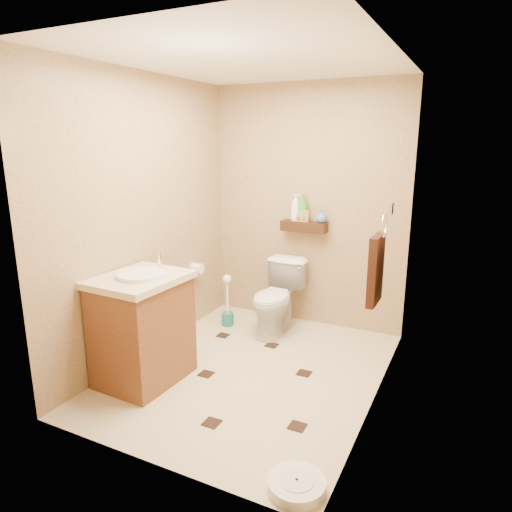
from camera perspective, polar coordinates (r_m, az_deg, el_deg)
The scene contains 20 objects.
ground at distance 3.88m, azimuth -0.62°, elevation -14.17°, with size 2.50×2.50×0.00m, color beige.
wall_back at distance 4.61m, azimuth 6.41°, elevation 6.06°, with size 2.00×0.04×2.40m, color tan.
wall_front at distance 2.46m, azimuth -13.99°, elevation -1.41°, with size 2.00×0.04×2.40m, color tan.
wall_left at distance 4.02m, azimuth -13.52°, elevation 4.58°, with size 0.04×2.50×2.40m, color tan.
wall_right at distance 3.16m, azimuth 15.71°, elevation 1.90°, with size 0.04×2.50×2.40m, color tan.
ceiling at distance 3.46m, azimuth -0.74°, elevation 23.42°, with size 2.00×2.50×0.02m, color white.
wall_shelf at distance 4.57m, azimuth 6.01°, elevation 3.70°, with size 0.46×0.14×0.10m, color #351F0E.
floor_accents at distance 3.83m, azimuth -0.55°, elevation -14.59°, with size 1.29×1.39×0.01m.
toilet at distance 4.49m, azimuth 2.57°, elevation -5.25°, with size 0.40×0.69×0.71m, color white.
vanity at distance 3.69m, azimuth -13.99°, elevation -8.63°, with size 0.60×0.72×0.99m.
bathroom_scale at distance 2.78m, azimuth 5.10°, elevation -26.59°, with size 0.38×0.38×0.06m.
toilet_brush at distance 4.70m, azimuth -3.59°, elevation -6.47°, with size 0.12×0.12×0.54m.
towel_ring at distance 3.48m, azimuth 14.82°, elevation -1.28°, with size 0.12×0.30×0.76m.
toilet_paper at distance 4.63m, azimuth -7.41°, elevation -1.54°, with size 0.12×0.11×0.12m.
bottle_a at distance 4.57m, azimuth 4.97°, elevation 6.05°, with size 0.10×0.10×0.27m, color white.
bottle_b at distance 4.57m, azimuth 5.30°, elevation 5.28°, with size 0.06×0.07×0.14m, color #FFB035.
bottle_c at distance 4.56m, azimuth 5.62°, elevation 5.19°, with size 0.11×0.11×0.14m, color #E7401B.
bottle_d at distance 4.54m, azimuth 5.83°, elevation 6.01°, with size 0.10×0.10×0.27m, color green.
bottle_e at distance 4.55m, azimuth 5.98°, elevation 5.40°, with size 0.08×0.08×0.17m, color #ED854F.
bottle_f at distance 4.49m, azimuth 8.17°, elevation 4.99°, with size 0.11×0.11×0.14m, color #4F79C6.
Camera 1 is at (1.55, -3.05, 1.84)m, focal length 32.00 mm.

